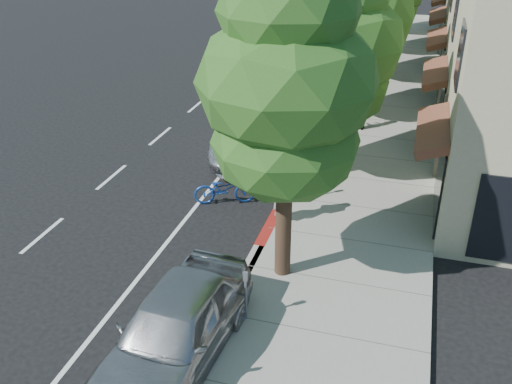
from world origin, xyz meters
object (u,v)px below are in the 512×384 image
at_px(street_tree_2, 356,18).
at_px(white_pickup, 333,59).
at_px(bicycle, 225,189).
at_px(silver_suv, 263,131).
at_px(dark_suv_far, 355,33).
at_px(street_tree_1, 332,46).
at_px(near_car_a, 175,329).
at_px(street_tree_0, 287,87).
at_px(dark_sedan, 334,72).
at_px(cyclist, 282,194).
at_px(pedestrian, 356,109).

height_order(street_tree_2, white_pickup, street_tree_2).
bearing_deg(street_tree_2, bicycle, -107.29).
relative_size(silver_suv, dark_suv_far, 1.35).
bearing_deg(street_tree_1, near_car_a, -98.38).
height_order(street_tree_0, dark_sedan, street_tree_0).
xyz_separation_m(cyclist, dark_sedan, (-0.75, 13.93, -0.17)).
bearing_deg(bicycle, cyclist, -131.85).
bearing_deg(silver_suv, dark_suv_far, 81.53).
height_order(dark_sedan, white_pickup, dark_sedan).
bearing_deg(near_car_a, bicycle, 104.28).
xyz_separation_m(dark_sedan, pedestrian, (1.83, -5.75, 0.16)).
bearing_deg(silver_suv, street_tree_0, -76.01).
distance_m(street_tree_0, street_tree_1, 6.02).
xyz_separation_m(cyclist, bicycle, (-2.05, 0.76, -0.49)).
bearing_deg(bicycle, street_tree_0, -162.55).
bearing_deg(dark_sedan, bicycle, -93.92).
bearing_deg(cyclist, white_pickup, 3.37).
relative_size(street_tree_0, street_tree_2, 1.09).
xyz_separation_m(bicycle, dark_suv_far, (1.09, 22.79, 0.31)).
xyz_separation_m(street_tree_0, white_pickup, (-1.93, 19.37, -4.23)).
height_order(street_tree_0, cyclist, street_tree_0).
xyz_separation_m(bicycle, pedestrian, (3.13, 7.42, 0.49)).
distance_m(cyclist, pedestrian, 8.25).
distance_m(bicycle, near_car_a, 6.96).
height_order(street_tree_0, bicycle, street_tree_0).
xyz_separation_m(street_tree_1, pedestrian, (0.43, 4.75, -3.55)).
bearing_deg(cyclist, street_tree_2, -4.93).
relative_size(street_tree_2, white_pickup, 1.38).
distance_m(near_car_a, pedestrian, 14.36).
bearing_deg(cyclist, near_car_a, 171.97).
xyz_separation_m(cyclist, pedestrian, (1.08, 8.18, -0.00)).
relative_size(street_tree_1, bicycle, 3.84).
bearing_deg(white_pickup, silver_suv, -96.95).
distance_m(dark_suv_far, pedestrian, 15.51).
xyz_separation_m(street_tree_2, dark_sedan, (-1.40, 4.50, -3.50)).
distance_m(street_tree_0, dark_sedan, 17.07).
bearing_deg(white_pickup, street_tree_0, -87.90).
distance_m(silver_suv, pedestrian, 4.46).
bearing_deg(street_tree_2, pedestrian, -71.21).
bearing_deg(street_tree_2, dark_sedan, 107.28).
bearing_deg(street_tree_0, pedestrian, 87.73).
relative_size(street_tree_0, bicycle, 4.07).
height_order(silver_suv, near_car_a, silver_suv).
xyz_separation_m(cyclist, near_car_a, (-0.75, -6.07, -0.16)).
bearing_deg(pedestrian, bicycle, 61.26).
height_order(silver_suv, white_pickup, silver_suv).
xyz_separation_m(street_tree_2, silver_suv, (-2.63, -4.50, -3.43)).
height_order(cyclist, near_car_a, cyclist).
relative_size(bicycle, silver_suv, 0.30).
xyz_separation_m(street_tree_2, white_pickup, (-1.93, 7.37, -3.58)).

